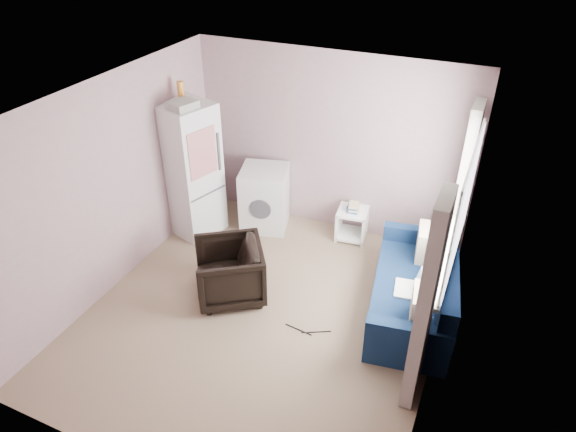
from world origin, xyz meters
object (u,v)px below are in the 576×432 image
at_px(washing_machine, 265,197).
at_px(armchair, 229,269).
at_px(side_table, 352,222).
at_px(sofa, 417,292).
at_px(fridge, 191,169).

bearing_deg(washing_machine, armchair, -94.80).
height_order(side_table, sofa, sofa).
bearing_deg(sofa, armchair, -173.26).
bearing_deg(armchair, sofa, 71.49).
bearing_deg(sofa, washing_machine, 148.89).
xyz_separation_m(fridge, sofa, (3.24, -0.49, -0.64)).
height_order(fridge, washing_machine, fridge).
height_order(armchair, sofa, sofa).
relative_size(washing_machine, side_table, 1.63).
xyz_separation_m(armchair, sofa, (2.08, 0.58, -0.08)).
distance_m(side_table, sofa, 1.63).
xyz_separation_m(fridge, washing_machine, (0.86, 0.48, -0.48)).
height_order(washing_machine, sofa, washing_machine).
height_order(washing_machine, side_table, washing_machine).
bearing_deg(washing_machine, side_table, -7.00).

